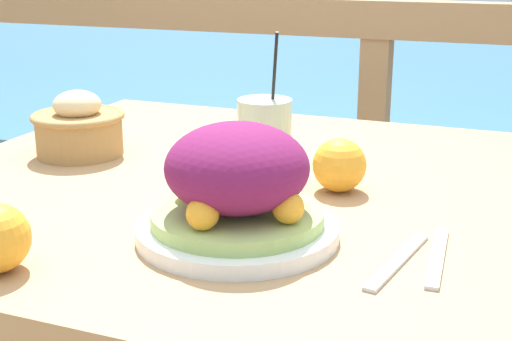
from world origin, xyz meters
TOP-DOWN VIEW (x-y plane):
  - patio_table at (0.00, 0.00)m, footprint 1.14×0.98m
  - railing_fence at (0.00, 0.75)m, footprint 2.80×0.08m
  - sea_backdrop at (0.00, 3.25)m, footprint 12.00×4.00m
  - salad_plate at (0.03, -0.22)m, footprint 0.26×0.26m
  - drink_glass at (-0.02, 0.01)m, footprint 0.09×0.09m
  - bread_basket at (-0.38, 0.04)m, footprint 0.17×0.17m
  - fork at (0.24, -0.22)m, footprint 0.05×0.18m
  - knife at (0.28, -0.19)m, footprint 0.03×0.18m
  - orange_near_glass at (0.11, 0.01)m, footprint 0.08×0.08m

SIDE VIEW (x-z plane):
  - sea_backdrop at x=0.00m, z-range 0.00..0.38m
  - patio_table at x=0.00m, z-range 0.29..1.06m
  - railing_fence at x=0.00m, z-range 0.26..1.27m
  - fork at x=0.24m, z-range 0.77..0.78m
  - knife at x=0.28m, z-range 0.77..0.78m
  - orange_near_glass at x=0.11m, z-range 0.77..0.85m
  - bread_basket at x=-0.38m, z-range 0.76..0.88m
  - salad_plate at x=0.03m, z-range 0.76..0.91m
  - drink_glass at x=-0.02m, z-range 0.72..0.96m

